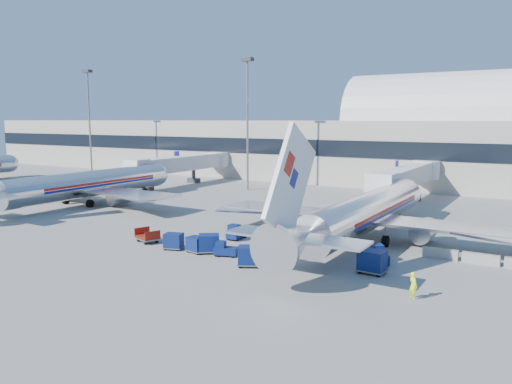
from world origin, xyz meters
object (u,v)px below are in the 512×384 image
Objects in this scene: cart_train_c at (174,241)px; cart_solo_far at (372,261)px; mast_far_west at (89,107)px; cart_open_red at (148,238)px; airliner_main at (364,213)px; cart_solo_near at (250,256)px; airliner_mid at (82,185)px; barrier_mid at (481,259)px; tug_lead at (225,249)px; cart_train_a at (209,243)px; tug_left at (236,232)px; ramp_worker at (413,285)px; jetbridge_mid at (186,163)px; barrier_near at (440,253)px; tug_right at (378,255)px; cart_train_b at (196,244)px; mast_west at (247,104)px; jetbridge_near at (409,176)px.

cart_train_c is 18.63m from cart_solo_far.
cart_open_red is at bearing -35.71° from mast_far_west.
cart_solo_near is at bearing -111.05° from airliner_main.
cart_solo_near is at bearing -155.45° from cart_solo_far.
airliner_mid is 12.42× the size of barrier_mid.
tug_lead is 1.88m from cart_train_a.
tug_lead is 6.53m from tug_left.
mast_far_west reaches higher than ramp_worker.
cart_train_c is at bearing -24.15° from airliner_mid.
barrier_near is at bearing -28.80° from jetbridge_mid.
ramp_worker is (50.49, -13.97, -1.98)m from airliner_mid.
tug_right is 1.04× the size of tug_left.
airliner_mid is 39.68m from mast_far_west.
cart_train_b reaches higher than barrier_near.
cart_train_a is 0.86× the size of cart_open_red.
barrier_mid is 11.81m from ramp_worker.
cart_train_a is 7.73m from cart_open_red.
barrier_mid is 1.44× the size of cart_train_c.
jetbridge_mid is at bearing 109.71° from cart_train_c.
mast_west is at bearing -169.51° from tug_right.
cart_train_c is at bearing -167.96° from cart_solo_far.
cart_train_a is (-8.19, -38.03, -3.00)m from jetbridge_near.
cart_train_a is at bearing -48.37° from jetbridge_mid.
jetbridge_mid is 55.89m from cart_solo_near.
cart_open_red is (11.68, -37.15, -14.32)m from mast_west.
cart_open_red is (-6.60, 0.58, -0.32)m from cart_train_b.
jetbridge_mid is 12.29× the size of cart_solo_far.
barrier_mid is at bearing 3.11° from cart_train_c.
mast_far_west is (-67.60, -0.81, 10.86)m from jetbridge_near.
tug_lead is (-20.05, -9.33, 0.17)m from barrier_mid.
tug_left is at bearing 59.93° from cart_open_red.
tug_left is 8.94m from cart_open_red.
jetbridge_mid is 11.31× the size of cart_solo_near.
cart_solo_far reaches higher than tug_left.
airliner_main is 26.43m from jetbridge_near.
airliner_main is at bearing 34.18° from tug_lead.
cart_train_a reaches higher than cart_train_b.
jetbridge_mid is at bearing 152.65° from barrier_mid.
airliner_mid is at bearing 166.38° from cart_train_b.
jetbridge_mid is at bearing 2.34° from ramp_worker.
jetbridge_near is at bearing 87.17° from cart_open_red.
mast_far_west is (-25.60, -0.81, 10.86)m from jetbridge_mid.
barrier_near is at bearing -47.95° from ramp_worker.
cart_train_c is (-18.00, -5.54, 0.11)m from tug_right.
tug_right is at bearing 27.29° from cart_train_b.
cart_train_a is at bearing -62.47° from mast_west.
barrier_mid is at bearing -64.17° from ramp_worker.
airliner_main is 17.89× the size of cart_train_c.
jetbridge_near is at bearing 109.85° from barrier_near.
tug_right is at bearing 2.08° from tug_lead.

